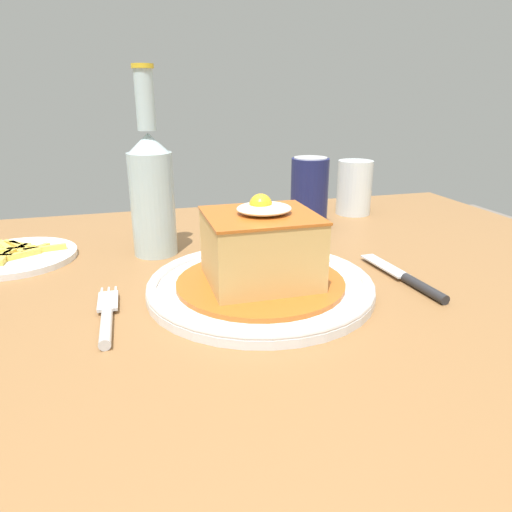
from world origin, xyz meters
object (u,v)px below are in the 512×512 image
(main_plate, at_px, (260,285))
(beer_bottle_clear, at_px, (152,188))
(knife, at_px, (412,281))
(soda_can, at_px, (309,193))
(side_plate_fries, at_px, (16,256))
(fork, at_px, (107,318))
(drinking_glass, at_px, (354,191))

(main_plate, xyz_separation_m, beer_bottle_clear, (-0.11, 0.18, 0.09))
(main_plate, height_order, knife, main_plate)
(knife, distance_m, soda_can, 0.30)
(knife, xyz_separation_m, side_plate_fries, (-0.50, 0.24, -0.00))
(fork, xyz_separation_m, side_plate_fries, (-0.13, 0.24, -0.00))
(fork, height_order, drinking_glass, drinking_glass)
(knife, bearing_deg, side_plate_fries, 154.34)
(main_plate, height_order, fork, main_plate)
(main_plate, xyz_separation_m, soda_can, (0.17, 0.26, 0.05))
(fork, xyz_separation_m, knife, (0.37, 0.00, 0.00))
(fork, relative_size, soda_can, 1.14)
(main_plate, xyz_separation_m, side_plate_fries, (-0.31, 0.21, -0.00))
(soda_can, height_order, beer_bottle_clear, beer_bottle_clear)
(knife, xyz_separation_m, drinking_glass, (0.10, 0.36, 0.04))
(soda_can, distance_m, side_plate_fries, 0.48)
(side_plate_fries, bearing_deg, knife, -25.66)
(side_plate_fries, bearing_deg, fork, -61.39)
(drinking_glass, xyz_separation_m, side_plate_fries, (-0.60, -0.12, -0.04))
(drinking_glass, bearing_deg, knife, -105.44)
(fork, bearing_deg, main_plate, 10.56)
(knife, bearing_deg, beer_bottle_clear, 144.48)
(soda_can, bearing_deg, beer_bottle_clear, -164.61)
(main_plate, bearing_deg, soda_can, 57.33)
(soda_can, bearing_deg, fork, -139.72)
(main_plate, bearing_deg, fork, -169.44)
(fork, xyz_separation_m, beer_bottle_clear, (0.07, 0.22, 0.09))
(soda_can, relative_size, side_plate_fries, 0.73)
(beer_bottle_clear, bearing_deg, soda_can, 15.39)
(fork, distance_m, knife, 0.37)
(knife, bearing_deg, main_plate, 170.39)
(fork, distance_m, beer_bottle_clear, 0.24)
(knife, height_order, soda_can, soda_can)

